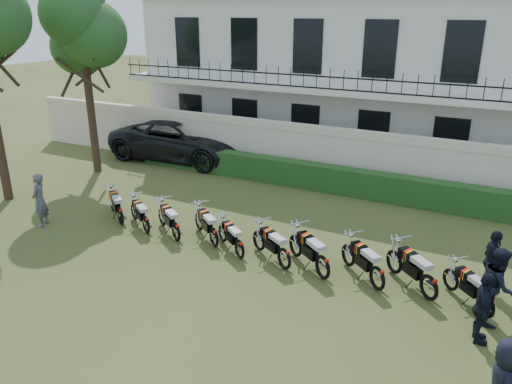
# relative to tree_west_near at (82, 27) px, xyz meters

# --- Properties ---
(ground) EXTENTS (100.00, 100.00, 0.00)m
(ground) POSITION_rel_tree_west_near_xyz_m (8.96, -5.00, -5.89)
(ground) COLOR #38491D
(ground) RESTS_ON ground
(perimeter_wall) EXTENTS (30.00, 0.35, 2.30)m
(perimeter_wall) POSITION_rel_tree_west_near_xyz_m (8.96, 3.00, -4.72)
(perimeter_wall) COLOR #F0E3CA
(perimeter_wall) RESTS_ON ground
(hedge) EXTENTS (18.00, 0.60, 1.00)m
(hedge) POSITION_rel_tree_west_near_xyz_m (9.96, 2.20, -5.39)
(hedge) COLOR #1D4016
(hedge) RESTS_ON ground
(building) EXTENTS (20.40, 9.60, 7.40)m
(building) POSITION_rel_tree_west_near_xyz_m (8.96, 8.96, -2.18)
(building) COLOR silver
(building) RESTS_ON ground
(tree_west_near) EXTENTS (3.40, 3.20, 7.90)m
(tree_west_near) POSITION_rel_tree_west_near_xyz_m (0.00, 0.00, 0.00)
(tree_west_near) COLOR #473323
(tree_west_near) RESTS_ON ground
(motorcycle_0) EXTENTS (1.58, 1.20, 1.03)m
(motorcycle_0) POSITION_rel_tree_west_near_xyz_m (4.77, -3.92, -5.41)
(motorcycle_0) COLOR black
(motorcycle_0) RESTS_ON ground
(motorcycle_1) EXTENTS (1.55, 1.04, 0.98)m
(motorcycle_1) POSITION_rel_tree_west_near_xyz_m (5.91, -4.05, -5.44)
(motorcycle_1) COLOR black
(motorcycle_1) RESTS_ON ground
(motorcycle_2) EXTENTS (1.61, 1.13, 1.02)m
(motorcycle_2) POSITION_rel_tree_west_near_xyz_m (7.06, -4.07, -5.42)
(motorcycle_2) COLOR black
(motorcycle_2) RESTS_ON ground
(motorcycle_3) EXTENTS (1.55, 1.19, 1.02)m
(motorcycle_3) POSITION_rel_tree_west_near_xyz_m (8.28, -3.88, -5.42)
(motorcycle_3) COLOR black
(motorcycle_3) RESTS_ON ground
(motorcycle_4) EXTENTS (1.46, 1.09, 0.95)m
(motorcycle_4) POSITION_rel_tree_west_near_xyz_m (9.29, -4.17, -5.45)
(motorcycle_4) COLOR black
(motorcycle_4) RESTS_ON ground
(motorcycle_5) EXTENTS (1.66, 1.06, 1.03)m
(motorcycle_5) POSITION_rel_tree_west_near_xyz_m (10.64, -4.15, -5.41)
(motorcycle_5) COLOR black
(motorcycle_5) RESTS_ON ground
(motorcycle_6) EXTENTS (1.68, 1.29, 1.10)m
(motorcycle_6) POSITION_rel_tree_west_near_xyz_m (11.73, -4.16, -5.38)
(motorcycle_6) COLOR black
(motorcycle_6) RESTS_ON ground
(motorcycle_7) EXTENTS (1.54, 1.34, 1.06)m
(motorcycle_7) POSITION_rel_tree_west_near_xyz_m (13.11, -4.05, -5.40)
(motorcycle_7) COLOR black
(motorcycle_7) RESTS_ON ground
(motorcycle_8) EXTENTS (1.57, 1.42, 1.10)m
(motorcycle_8) POSITION_rel_tree_west_near_xyz_m (14.32, -3.93, -5.38)
(motorcycle_8) COLOR black
(motorcycle_8) RESTS_ON ground
(motorcycle_9) EXTENTS (1.31, 1.31, 0.96)m
(motorcycle_9) POSITION_rel_tree_west_near_xyz_m (15.58, -4.07, -5.44)
(motorcycle_9) COLOR black
(motorcycle_9) RESTS_ON ground
(suv) EXTENTS (6.81, 3.40, 1.85)m
(suv) POSITION_rel_tree_west_near_xyz_m (2.19, 3.19, -4.96)
(suv) COLOR black
(suv) RESTS_ON ground
(inspector) EXTENTS (0.64, 0.75, 1.74)m
(inspector) POSITION_rel_tree_west_near_xyz_m (2.53, -5.08, -5.02)
(inspector) COLOR #5E5E63
(inspector) RESTS_ON ground
(officer_2) EXTENTS (0.55, 0.99, 1.60)m
(officer_2) POSITION_rel_tree_west_near_xyz_m (15.52, -5.07, -5.09)
(officer_2) COLOR black
(officer_2) RESTS_ON ground
(officer_4) EXTENTS (0.72, 0.90, 1.77)m
(officer_4) POSITION_rel_tree_west_near_xyz_m (15.73, -4.10, -5.00)
(officer_4) COLOR black
(officer_4) RESTS_ON ground
(officer_5) EXTENTS (0.68, 1.03, 1.62)m
(officer_5) POSITION_rel_tree_west_near_xyz_m (15.56, -2.80, -5.08)
(officer_5) COLOR black
(officer_5) RESTS_ON ground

